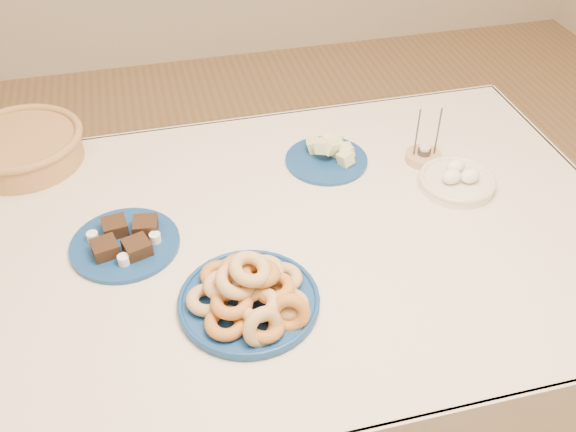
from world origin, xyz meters
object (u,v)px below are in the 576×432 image
object	(u,v)px
dining_table	(283,265)
candle_holder	(424,156)
wicker_basket	(22,147)
melon_plate	(330,155)
donut_platter	(250,295)
brownie_plate	(125,242)
egg_bowl	(457,180)

from	to	relation	value
dining_table	candle_holder	bearing A→B (deg)	24.41
wicker_basket	melon_plate	bearing A→B (deg)	-13.87
donut_platter	brownie_plate	xyz separation A→B (m)	(-0.25, 0.26, -0.02)
brownie_plate	egg_bowl	bearing A→B (deg)	1.53
donut_platter	egg_bowl	world-z (taller)	donut_platter
donut_platter	wicker_basket	xyz separation A→B (m)	(-0.50, 0.68, 0.01)
wicker_basket	egg_bowl	distance (m)	1.19
melon_plate	egg_bowl	bearing A→B (deg)	-34.21
dining_table	melon_plate	size ratio (longest dim) A/B	5.72
melon_plate	brownie_plate	distance (m)	0.61
dining_table	melon_plate	world-z (taller)	melon_plate
brownie_plate	donut_platter	bearing A→B (deg)	-45.96
candle_holder	donut_platter	bearing A→B (deg)	-144.23
dining_table	donut_platter	xyz separation A→B (m)	(-0.12, -0.21, 0.14)
melon_plate	egg_bowl	size ratio (longest dim) A/B	1.42
melon_plate	brownie_plate	xyz separation A→B (m)	(-0.57, -0.22, -0.00)
dining_table	wicker_basket	world-z (taller)	wicker_basket
melon_plate	wicker_basket	world-z (taller)	wicker_basket
wicker_basket	candle_holder	distance (m)	1.11
brownie_plate	melon_plate	bearing A→B (deg)	21.01
brownie_plate	candle_holder	distance (m)	0.84
donut_platter	brownie_plate	bearing A→B (deg)	134.04
donut_platter	brownie_plate	world-z (taller)	donut_platter
brownie_plate	wicker_basket	bearing A→B (deg)	120.70
donut_platter	candle_holder	xyz separation A→B (m)	(0.58, 0.42, -0.02)
melon_plate	egg_bowl	distance (m)	0.35
melon_plate	candle_holder	size ratio (longest dim) A/B	1.79
melon_plate	egg_bowl	world-z (taller)	melon_plate
candle_holder	melon_plate	bearing A→B (deg)	165.75
melon_plate	brownie_plate	world-z (taller)	melon_plate
dining_table	wicker_basket	distance (m)	0.80
egg_bowl	donut_platter	bearing A→B (deg)	-155.29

